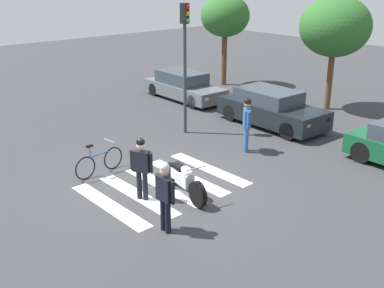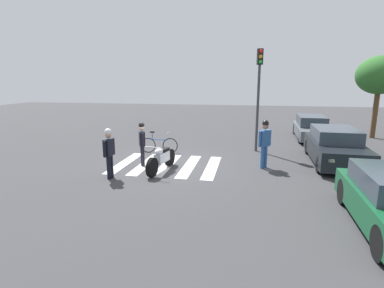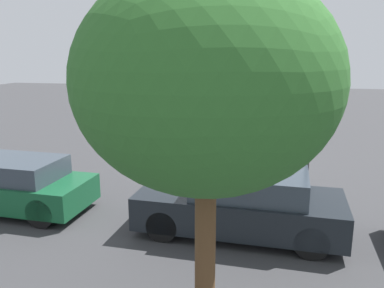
{
  "view_description": "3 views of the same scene",
  "coord_description": "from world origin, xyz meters",
  "px_view_note": "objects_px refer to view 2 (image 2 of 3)",
  "views": [
    {
      "loc": [
        9.44,
        -7.36,
        5.69
      ],
      "look_at": [
        -0.13,
        1.21,
        0.93
      ],
      "focal_mm": 43.33,
      "sensor_mm": 36.0,
      "label": 1
    },
    {
      "loc": [
        11.19,
        3.09,
        3.33
      ],
      "look_at": [
        -0.23,
        0.97,
        0.85
      ],
      "focal_mm": 28.01,
      "sensor_mm": 36.0,
      "label": 2
    },
    {
      "loc": [
        -2.1,
        14.72,
        3.91
      ],
      "look_at": [
        0.58,
        1.69,
        0.76
      ],
      "focal_mm": 36.88,
      "sensor_mm": 36.0,
      "label": 3
    }
  ],
  "objects_px": {
    "pedestrian_bystander": "(265,140)",
    "officer_on_foot": "(142,141)",
    "car_black_suv": "(335,147)",
    "car_grey_coupe": "(311,128)",
    "police_motorcycle": "(161,159)",
    "officer_by_motorcycle": "(109,150)",
    "leaning_bicycle": "(159,145)",
    "traffic_light_pole": "(259,85)"
  },
  "relations": [
    {
      "from": "pedestrian_bystander",
      "to": "officer_on_foot",
      "type": "bearing_deg",
      "value": -83.41
    },
    {
      "from": "car_black_suv",
      "to": "car_grey_coupe",
      "type": "bearing_deg",
      "value": 178.78
    },
    {
      "from": "police_motorcycle",
      "to": "officer_by_motorcycle",
      "type": "bearing_deg",
      "value": -53.45
    },
    {
      "from": "police_motorcycle",
      "to": "leaning_bicycle",
      "type": "xyz_separation_m",
      "value": [
        -2.77,
        -0.93,
        -0.09
      ]
    },
    {
      "from": "leaning_bicycle",
      "to": "traffic_light_pole",
      "type": "xyz_separation_m",
      "value": [
        -1.2,
        4.46,
        2.74
      ]
    },
    {
      "from": "officer_on_foot",
      "to": "pedestrian_bystander",
      "type": "relative_size",
      "value": 0.93
    },
    {
      "from": "police_motorcycle",
      "to": "officer_by_motorcycle",
      "type": "distance_m",
      "value": 1.95
    },
    {
      "from": "police_motorcycle",
      "to": "car_grey_coupe",
      "type": "relative_size",
      "value": 0.48
    },
    {
      "from": "traffic_light_pole",
      "to": "car_black_suv",
      "type": "bearing_deg",
      "value": 62.91
    },
    {
      "from": "pedestrian_bystander",
      "to": "traffic_light_pole",
      "type": "distance_m",
      "value": 3.51
    },
    {
      "from": "officer_by_motorcycle",
      "to": "pedestrian_bystander",
      "type": "bearing_deg",
      "value": 113.01
    },
    {
      "from": "officer_by_motorcycle",
      "to": "officer_on_foot",
      "type": "bearing_deg",
      "value": 161.46
    },
    {
      "from": "leaning_bicycle",
      "to": "car_grey_coupe",
      "type": "bearing_deg",
      "value": 123.11
    },
    {
      "from": "police_motorcycle",
      "to": "traffic_light_pole",
      "type": "height_order",
      "value": "traffic_light_pole"
    },
    {
      "from": "car_black_suv",
      "to": "traffic_light_pole",
      "type": "xyz_separation_m",
      "value": [
        -1.58,
        -3.09,
        2.45
      ]
    },
    {
      "from": "car_grey_coupe",
      "to": "traffic_light_pole",
      "type": "bearing_deg",
      "value": -40.14
    },
    {
      "from": "officer_on_foot",
      "to": "officer_by_motorcycle",
      "type": "distance_m",
      "value": 1.79
    },
    {
      "from": "officer_by_motorcycle",
      "to": "pedestrian_bystander",
      "type": "relative_size",
      "value": 0.94
    },
    {
      "from": "officer_on_foot",
      "to": "officer_by_motorcycle",
      "type": "bearing_deg",
      "value": -18.54
    },
    {
      "from": "police_motorcycle",
      "to": "leaning_bicycle",
      "type": "distance_m",
      "value": 2.92
    },
    {
      "from": "officer_on_foot",
      "to": "police_motorcycle",
      "type": "bearing_deg",
      "value": 58.63
    },
    {
      "from": "leaning_bicycle",
      "to": "traffic_light_pole",
      "type": "height_order",
      "value": "traffic_light_pole"
    },
    {
      "from": "officer_on_foot",
      "to": "car_grey_coupe",
      "type": "xyz_separation_m",
      "value": [
        -7.19,
        7.68,
        -0.37
      ]
    },
    {
      "from": "leaning_bicycle",
      "to": "car_black_suv",
      "type": "bearing_deg",
      "value": 87.14
    },
    {
      "from": "leaning_bicycle",
      "to": "pedestrian_bystander",
      "type": "xyz_separation_m",
      "value": [
        1.65,
        4.69,
        0.71
      ]
    },
    {
      "from": "car_black_suv",
      "to": "traffic_light_pole",
      "type": "distance_m",
      "value": 4.24
    },
    {
      "from": "police_motorcycle",
      "to": "officer_on_foot",
      "type": "distance_m",
      "value": 1.22
    },
    {
      "from": "officer_by_motorcycle",
      "to": "car_black_suv",
      "type": "relative_size",
      "value": 0.39
    },
    {
      "from": "officer_on_foot",
      "to": "traffic_light_pole",
      "type": "height_order",
      "value": "traffic_light_pole"
    },
    {
      "from": "leaning_bicycle",
      "to": "pedestrian_bystander",
      "type": "height_order",
      "value": "pedestrian_bystander"
    },
    {
      "from": "traffic_light_pole",
      "to": "officer_on_foot",
      "type": "bearing_deg",
      "value": -52.86
    },
    {
      "from": "leaning_bicycle",
      "to": "traffic_light_pole",
      "type": "bearing_deg",
      "value": 105.07
    },
    {
      "from": "officer_by_motorcycle",
      "to": "car_grey_coupe",
      "type": "bearing_deg",
      "value": 137.12
    },
    {
      "from": "car_black_suv",
      "to": "pedestrian_bystander",
      "type": "bearing_deg",
      "value": -66.08
    },
    {
      "from": "officer_on_foot",
      "to": "leaning_bicycle",
      "type": "bearing_deg",
      "value": 179.58
    },
    {
      "from": "leaning_bicycle",
      "to": "officer_by_motorcycle",
      "type": "height_order",
      "value": "officer_by_motorcycle"
    },
    {
      "from": "police_motorcycle",
      "to": "car_black_suv",
      "type": "relative_size",
      "value": 0.48
    },
    {
      "from": "pedestrian_bystander",
      "to": "car_grey_coupe",
      "type": "height_order",
      "value": "pedestrian_bystander"
    },
    {
      "from": "leaning_bicycle",
      "to": "car_grey_coupe",
      "type": "distance_m",
      "value": 9.15
    },
    {
      "from": "officer_by_motorcycle",
      "to": "car_black_suv",
      "type": "bearing_deg",
      "value": 113.33
    },
    {
      "from": "car_grey_coupe",
      "to": "officer_on_foot",
      "type": "bearing_deg",
      "value": -46.89
    },
    {
      "from": "police_motorcycle",
      "to": "leaning_bicycle",
      "type": "relative_size",
      "value": 1.24
    }
  ]
}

